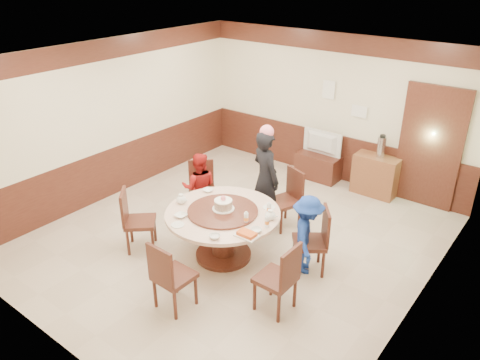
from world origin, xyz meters
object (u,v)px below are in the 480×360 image
Objects in this scene: person_red at (199,187)px; side_cabinet at (376,175)px; shrimp_platter at (247,234)px; person_blue at (307,235)px; banquet_table at (223,225)px; television at (320,143)px; birthday_cake at (223,204)px; person_standing at (266,178)px; thermos at (381,147)px; tv_stand at (318,166)px.

side_cabinet is at bearing -164.60° from person_red.
person_blue is at bearing 57.80° from shrimp_platter.
banquet_table is 3.27m from television.
person_blue is 3.66× the size of birthday_cake.
television reaches higher than shrimp_platter.
person_red reaches higher than side_cabinet.
side_cabinet is (1.17, 0.03, -0.36)m from television.
person_standing reaches higher than thermos.
person_standing reaches higher than tv_stand.
person_red is at bearing 149.82° from birthday_cake.
person_blue is at bearing 169.47° from person_standing.
thermos reaches higher than television.
person_blue is 3.05× the size of thermos.
banquet_table is 4.31× the size of thermos.
tv_stand is at bearing -4.42° from person_blue.
television is (-0.89, 3.56, -0.04)m from shrimp_platter.
television is 1.03× the size of side_cabinet.
person_blue is 3.12m from television.
person_blue is 1.24m from birthday_cake.
television is at bearing 94.12° from banquet_table.
banquet_table reaches higher than tv_stand.
thermos reaches higher than side_cabinet.
shrimp_platter reaches higher than banquet_table.
shrimp_platter is (-0.47, -0.75, 0.20)m from person_blue.
banquet_table is at bearing 114.94° from person_standing.
person_blue is at bearing 21.63° from banquet_table.
birthday_cake is 0.39× the size of television.
banquet_table is at bearing -85.88° from tv_stand.
banquet_table is 1.93× the size of tv_stand.
shrimp_platter is at bearing -94.97° from thermos.
thermos is (0.98, 3.25, 0.09)m from birthday_cake.
person_blue is (2.13, -0.16, -0.02)m from person_red.
television is (-0.15, 2.07, -0.07)m from person_standing.
tv_stand is at bearing -65.19° from person_standing.
person_standing reaches higher than television.
television is at bearing -178.53° from side_cabinet.
person_red reaches higher than tv_stand.
side_cabinet is (1.02, 2.10, -0.43)m from person_standing.
tv_stand is 1.17m from side_cabinet.
shrimp_platter is (0.67, -0.33, -0.08)m from birthday_cake.
person_red is at bearing -106.27° from tv_stand.
tv_stand is at bearing -178.02° from television.
person_standing is 1.36× the size of person_red.
person_blue is at bearing 19.96° from birthday_cake.
person_standing is 4.25× the size of thermos.
person_standing is 1.44m from person_blue.
tv_stand is 1.38m from thermos.
tv_stand is 0.49m from television.
banquet_table is 2.05× the size of side_cabinet.
thermos is at bearing 73.23° from birthday_cake.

